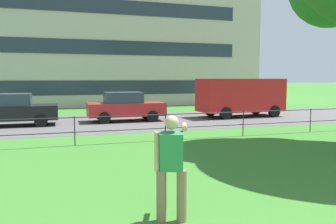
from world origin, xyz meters
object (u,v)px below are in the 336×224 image
object	(u,v)px
person_thrower	(172,164)
car_red_far_right	(125,106)
car_black_left	(13,110)
panel_van_far_left	(241,95)
apartment_building_background	(55,33)

from	to	relation	value
person_thrower	car_red_far_right	xyz separation A→B (m)	(1.71, 12.91, -0.14)
car_black_left	panel_van_far_left	size ratio (longest dim) A/B	0.79
apartment_building_background	car_black_left	bearing A→B (deg)	-97.06
car_red_far_right	panel_van_far_left	distance (m)	6.90
apartment_building_background	panel_van_far_left	bearing A→B (deg)	-56.54
car_red_far_right	apartment_building_background	size ratio (longest dim) A/B	0.11
car_red_far_right	panel_van_far_left	bearing A→B (deg)	0.22
panel_van_far_left	apartment_building_background	size ratio (longest dim) A/B	0.14
car_black_left	apartment_building_background	world-z (taller)	apartment_building_background
person_thrower	panel_van_far_left	bearing A→B (deg)	56.40
car_black_left	car_red_far_right	size ratio (longest dim) A/B	1.00
car_red_far_right	panel_van_far_left	xyz separation A→B (m)	(6.89, 0.03, 0.49)
panel_van_far_left	apartment_building_background	distance (m)	19.48
person_thrower	car_red_far_right	bearing A→B (deg)	82.45
person_thrower	car_black_left	size ratio (longest dim) A/B	0.42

